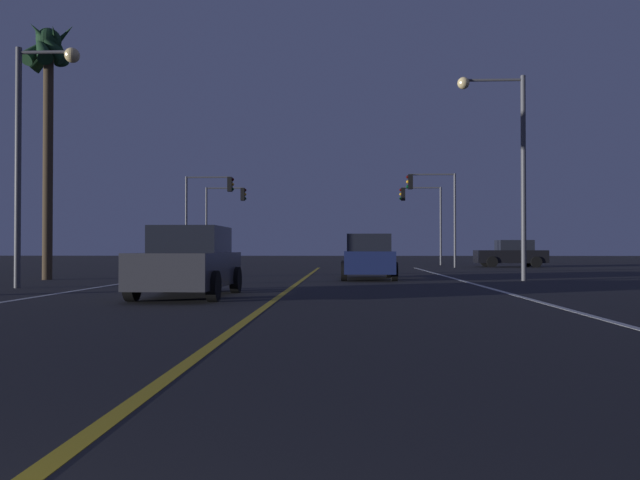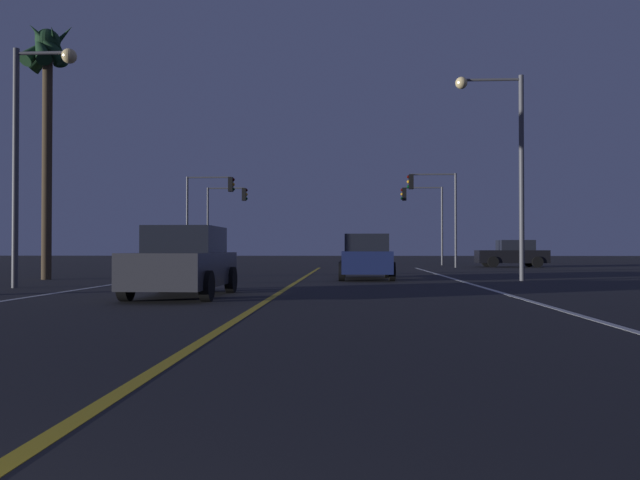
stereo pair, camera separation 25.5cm
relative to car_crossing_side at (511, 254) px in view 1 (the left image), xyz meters
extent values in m
cube|color=silver|center=(-6.30, -23.50, -0.82)|extent=(0.16, 42.94, 0.01)
cube|color=silver|center=(-17.92, -23.50, -0.82)|extent=(0.16, 42.94, 0.01)
cube|color=gold|center=(-12.11, -23.50, -0.82)|extent=(0.16, 42.94, 0.01)
cylinder|color=black|center=(-1.41, -0.90, -0.48)|extent=(0.68, 0.22, 0.68)
cylinder|color=black|center=(-1.41, 0.90, -0.48)|extent=(0.68, 0.22, 0.68)
cylinder|color=black|center=(1.29, -0.90, -0.48)|extent=(0.68, 0.22, 0.68)
cylinder|color=black|center=(1.29, 0.90, -0.48)|extent=(0.68, 0.22, 0.68)
cube|color=black|center=(-0.06, 0.00, -0.16)|extent=(4.30, 1.80, 0.80)
cube|color=black|center=(0.19, 0.00, 0.56)|extent=(2.10, 1.60, 0.64)
cube|color=red|center=(2.04, -0.60, -0.06)|extent=(0.08, 0.24, 0.16)
cube|color=red|center=(2.04, 0.60, -0.06)|extent=(0.08, 0.24, 0.16)
cylinder|color=black|center=(-13.39, -25.87, -0.48)|extent=(0.22, 0.68, 0.68)
cylinder|color=black|center=(-15.19, -25.87, -0.48)|extent=(0.22, 0.68, 0.68)
cylinder|color=black|center=(-13.39, -23.17, -0.48)|extent=(0.22, 0.68, 0.68)
cylinder|color=black|center=(-15.19, -23.17, -0.48)|extent=(0.22, 0.68, 0.68)
cube|color=#38383D|center=(-14.29, -24.52, -0.16)|extent=(1.80, 4.30, 0.80)
cube|color=black|center=(-14.29, -24.27, 0.56)|extent=(1.60, 2.10, 0.64)
cube|color=red|center=(-13.69, -22.42, -0.06)|extent=(0.24, 0.08, 0.16)
cube|color=red|center=(-14.89, -22.42, -0.06)|extent=(0.24, 0.08, 0.16)
cylinder|color=black|center=(-10.56, -14.46, -0.48)|extent=(0.22, 0.68, 0.68)
cylinder|color=black|center=(-8.76, -14.46, -0.48)|extent=(0.22, 0.68, 0.68)
cylinder|color=black|center=(-10.56, -17.16, -0.48)|extent=(0.22, 0.68, 0.68)
cylinder|color=black|center=(-8.76, -17.16, -0.48)|extent=(0.22, 0.68, 0.68)
cube|color=navy|center=(-9.66, -15.81, -0.16)|extent=(1.80, 4.30, 0.80)
cube|color=black|center=(-9.66, -16.06, 0.56)|extent=(1.60, 2.10, 0.64)
cube|color=red|center=(-10.26, -17.91, -0.06)|extent=(0.24, 0.08, 0.16)
cube|color=red|center=(-9.06, -17.91, -0.06)|extent=(0.24, 0.08, 0.16)
cylinder|color=#4C4C51|center=(-3.81, -1.53, 2.06)|extent=(0.14, 0.14, 5.77)
cylinder|color=#4C4C51|center=(-5.16, -1.53, 4.89)|extent=(2.70, 0.10, 0.10)
cube|color=black|center=(-6.51, -1.53, 4.44)|extent=(0.28, 0.36, 0.90)
sphere|color=#3A0605|center=(-6.67, -1.53, 4.74)|extent=(0.20, 0.20, 0.20)
sphere|color=orange|center=(-6.67, -1.53, 4.44)|extent=(0.20, 0.20, 0.20)
sphere|color=#063816|center=(-6.67, -1.53, 4.14)|extent=(0.20, 0.20, 0.20)
cylinder|color=#4C4C51|center=(-20.41, -1.53, 2.01)|extent=(0.14, 0.14, 5.66)
cylinder|color=#4C4C51|center=(-19.04, -1.53, 4.79)|extent=(2.74, 0.10, 0.10)
cube|color=black|center=(-17.67, -1.53, 4.34)|extent=(0.28, 0.36, 0.90)
sphere|color=#3A0605|center=(-17.51, -1.53, 4.64)|extent=(0.20, 0.20, 0.20)
sphere|color=orange|center=(-17.51, -1.53, 4.34)|extent=(0.20, 0.20, 0.20)
sphere|color=#063816|center=(-17.51, -1.53, 4.04)|extent=(0.20, 0.20, 0.20)
cylinder|color=#4C4C51|center=(-3.81, 3.97, 1.93)|extent=(0.14, 0.14, 5.50)
cylinder|color=#4C4C51|center=(-5.12, 3.97, 4.63)|extent=(2.63, 0.10, 0.10)
cube|color=black|center=(-6.44, 3.97, 4.18)|extent=(0.28, 0.36, 0.90)
sphere|color=#3A0605|center=(-6.60, 3.97, 4.48)|extent=(0.20, 0.20, 0.20)
sphere|color=orange|center=(-6.60, 3.97, 4.18)|extent=(0.20, 0.20, 0.20)
sphere|color=#063816|center=(-6.60, 3.97, 3.88)|extent=(0.20, 0.20, 0.20)
cylinder|color=#4C4C51|center=(-20.41, 3.97, 1.94)|extent=(0.14, 0.14, 5.53)
cylinder|color=#4C4C51|center=(-19.10, 3.97, 4.66)|extent=(2.62, 0.10, 0.10)
cube|color=black|center=(-17.79, 3.97, 4.21)|extent=(0.28, 0.36, 0.90)
sphere|color=#3A0605|center=(-17.63, 3.97, 4.51)|extent=(0.20, 0.20, 0.20)
sphere|color=orange|center=(-17.63, 3.97, 4.21)|extent=(0.20, 0.20, 0.20)
sphere|color=#063816|center=(-17.63, 3.97, 3.91)|extent=(0.20, 0.20, 0.20)
cylinder|color=#4C4C51|center=(-20.14, -21.55, 2.72)|extent=(0.18, 0.18, 7.09)
cylinder|color=#4C4C51|center=(-19.34, -21.55, 6.12)|extent=(1.60, 0.10, 0.10)
sphere|color=#F9D88C|center=(-18.54, -21.55, 6.02)|extent=(0.44, 0.44, 0.44)
cylinder|color=#4C4C51|center=(-4.08, -16.78, 2.89)|extent=(0.18, 0.18, 7.43)
cylinder|color=#4C4C51|center=(-5.14, -16.78, 6.46)|extent=(2.14, 0.10, 0.10)
sphere|color=#F9D88C|center=(-6.21, -16.78, 6.36)|extent=(0.44, 0.44, 0.44)
cylinder|color=#473826|center=(-21.64, -16.74, 3.54)|extent=(0.36, 0.36, 8.73)
sphere|color=#19381E|center=(-21.64, -16.74, 8.16)|extent=(0.90, 0.90, 0.90)
cone|color=#19381E|center=(-21.35, -16.68, 8.01)|extent=(0.87, 1.70, 1.41)
cone|color=#19381E|center=(-21.63, -16.44, 8.01)|extent=(2.01, 0.65, 1.97)
cone|color=#19381E|center=(-21.92, -16.62, 8.01)|extent=(1.26, 1.99, 1.87)
cone|color=#19381E|center=(-21.87, -16.94, 8.01)|extent=(1.65, 1.78, 1.91)
cone|color=#19381E|center=(-21.55, -17.02, 8.01)|extent=(1.67, 1.02, 1.62)
camera|label=1|loc=(-10.52, -39.04, 0.33)|focal=34.22mm
camera|label=2|loc=(-10.27, -39.04, 0.33)|focal=34.22mm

